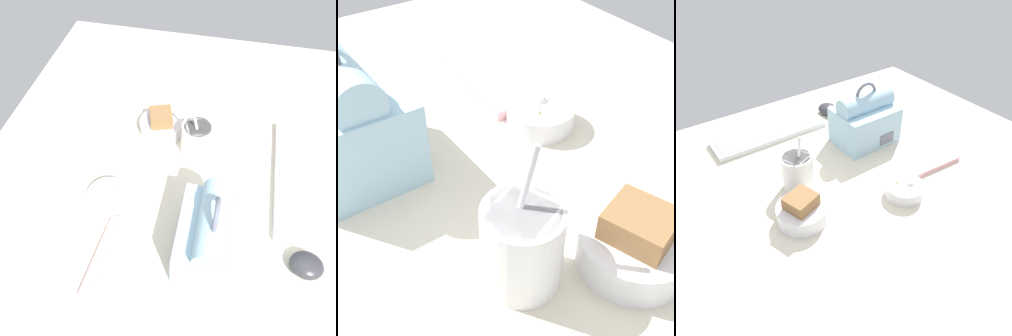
% 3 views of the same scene
% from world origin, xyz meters
% --- Properties ---
extents(desk_surface, '(1.40, 1.10, 0.02)m').
position_xyz_m(desk_surface, '(0.00, 0.00, 0.01)').
color(desk_surface, beige).
rests_on(desk_surface, ground).
extents(lunch_bag, '(0.19, 0.15, 0.21)m').
position_xyz_m(lunch_bag, '(0.18, 0.13, 0.10)').
color(lunch_bag, '#9EC6DB').
rests_on(lunch_bag, desk_surface).
extents(soup_cup, '(0.09, 0.09, 0.17)m').
position_xyz_m(soup_cup, '(-0.11, 0.05, 0.07)').
color(soup_cup, white).
rests_on(soup_cup, desk_surface).
extents(bento_bowl_sandwich, '(0.13, 0.13, 0.08)m').
position_xyz_m(bento_bowl_sandwich, '(-0.16, -0.06, 0.05)').
color(bento_bowl_sandwich, silver).
rests_on(bento_bowl_sandwich, desk_surface).
extents(bento_bowl_snacks, '(0.10, 0.10, 0.05)m').
position_xyz_m(bento_bowl_snacks, '(0.11, -0.14, 0.04)').
color(bento_bowl_snacks, silver).
rests_on(bento_bowl_snacks, desk_surface).
extents(chopstick_case, '(0.20, 0.04, 0.02)m').
position_xyz_m(chopstick_case, '(0.26, -0.12, 0.03)').
color(chopstick_case, pink).
rests_on(chopstick_case, desk_surface).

